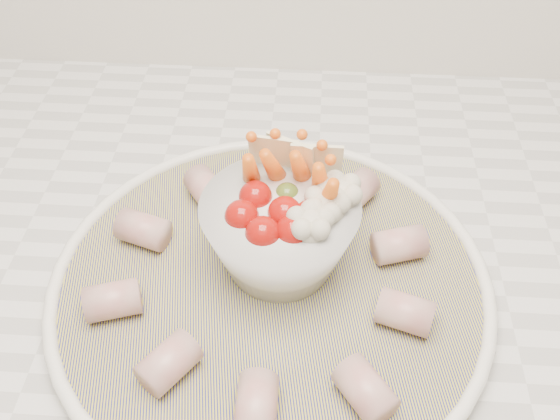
{
  "coord_description": "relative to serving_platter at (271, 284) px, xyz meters",
  "views": [
    {
      "loc": [
        -0.01,
        1.05,
        1.37
      ],
      "look_at": [
        -0.03,
        1.41,
        1.0
      ],
      "focal_mm": 40.0,
      "sensor_mm": 36.0,
      "label": 1
    }
  ],
  "objects": [
    {
      "name": "cured_meat_rolls",
      "position": [
        -0.0,
        -0.0,
        0.02
      ],
      "size": [
        0.29,
        0.3,
        0.03
      ],
      "color": "#A74F4C",
      "rests_on": "serving_platter"
    },
    {
      "name": "serving_platter",
      "position": [
        0.0,
        0.0,
        0.0
      ],
      "size": [
        0.45,
        0.45,
        0.02
      ],
      "color": "navy",
      "rests_on": "kitchen_counter"
    },
    {
      "name": "veggie_bowl",
      "position": [
        0.01,
        0.02,
        0.05
      ],
      "size": [
        0.13,
        0.13,
        0.11
      ],
      "color": "silver",
      "rests_on": "serving_platter"
    }
  ]
}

